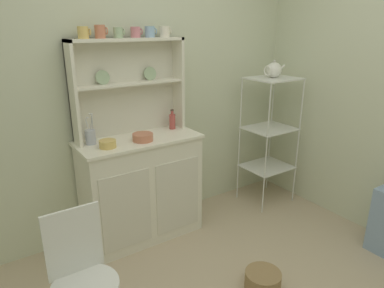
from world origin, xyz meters
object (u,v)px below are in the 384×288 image
(wire_chair, at_px, (81,270))
(hutch_cabinet, at_px, (141,187))
(hutch_shelf_unit, at_px, (127,80))
(bowl_mixing_large, at_px, (108,144))
(cup_gold_0, at_px, (83,33))
(jam_bottle, at_px, (172,121))
(porcelain_teapot, at_px, (274,70))
(floor_basket, at_px, (263,281))
(bakers_rack, at_px, (270,125))
(utensil_jar, at_px, (90,136))

(wire_chair, bearing_deg, hutch_cabinet, 26.92)
(hutch_shelf_unit, relative_size, bowl_mixing_large, 7.37)
(wire_chair, relative_size, bowl_mixing_large, 6.77)
(cup_gold_0, height_order, jam_bottle, cup_gold_0)
(hutch_cabinet, height_order, porcelain_teapot, porcelain_teapot)
(jam_bottle, bearing_deg, cup_gold_0, 177.04)
(floor_basket, bearing_deg, jam_bottle, 91.32)
(bakers_rack, relative_size, wire_chair, 1.51)
(utensil_jar, bearing_deg, wire_chair, -113.62)
(cup_gold_0, relative_size, porcelain_teapot, 0.39)
(bowl_mixing_large, bearing_deg, hutch_cabinet, 14.22)
(porcelain_teapot, bearing_deg, bowl_mixing_large, 178.35)
(cup_gold_0, xyz_separation_m, jam_bottle, (0.70, -0.04, -0.74))
(cup_gold_0, distance_m, porcelain_teapot, 1.75)
(hutch_shelf_unit, distance_m, floor_basket, 1.82)
(floor_basket, distance_m, bowl_mixing_large, 1.49)
(hutch_cabinet, bearing_deg, wire_chair, -132.42)
(bakers_rack, height_order, porcelain_teapot, porcelain_teapot)
(hutch_cabinet, height_order, bakers_rack, bakers_rack)
(bakers_rack, bearing_deg, jam_bottle, 168.28)
(bowl_mixing_large, bearing_deg, wire_chair, -121.95)
(jam_bottle, bearing_deg, bakers_rack, -11.72)
(bowl_mixing_large, bearing_deg, utensil_jar, 116.91)
(cup_gold_0, relative_size, jam_bottle, 0.52)
(hutch_shelf_unit, height_order, cup_gold_0, cup_gold_0)
(utensil_jar, relative_size, porcelain_teapot, 1.02)
(hutch_cabinet, relative_size, utensil_jar, 4.15)
(bowl_mixing_large, bearing_deg, porcelain_teapot, -1.65)
(wire_chair, distance_m, cup_gold_0, 1.59)
(hutch_shelf_unit, relative_size, bakers_rack, 0.72)
(cup_gold_0, bearing_deg, jam_bottle, -2.96)
(floor_basket, bearing_deg, cup_gold_0, 121.13)
(wire_chair, xyz_separation_m, jam_bottle, (1.13, 0.93, 0.45))
(hutch_shelf_unit, distance_m, utensil_jar, 0.54)
(wire_chair, height_order, floor_basket, wire_chair)
(hutch_cabinet, bearing_deg, jam_bottle, 13.26)
(hutch_cabinet, relative_size, floor_basket, 3.93)
(hutch_cabinet, height_order, cup_gold_0, cup_gold_0)
(wire_chair, height_order, jam_bottle, jam_bottle)
(jam_bottle, xyz_separation_m, porcelain_teapot, (1.00, -0.21, 0.39))
(bakers_rack, relative_size, jam_bottle, 7.44)
(bowl_mixing_large, relative_size, jam_bottle, 0.73)
(jam_bottle, bearing_deg, floor_basket, -88.68)
(hutch_shelf_unit, relative_size, jam_bottle, 5.34)
(wire_chair, xyz_separation_m, bowl_mixing_large, (0.48, 0.77, 0.41))
(wire_chair, relative_size, cup_gold_0, 9.36)
(bakers_rack, distance_m, cup_gold_0, 1.93)
(wire_chair, distance_m, floor_basket, 1.27)
(floor_basket, bearing_deg, bakers_rack, 44.45)
(hutch_shelf_unit, bearing_deg, utensil_jar, -166.71)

